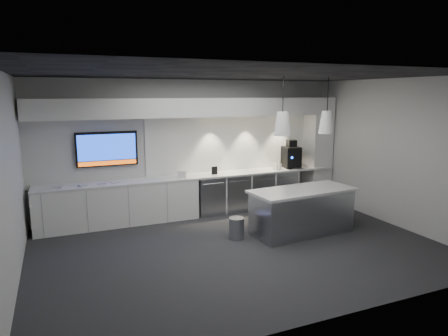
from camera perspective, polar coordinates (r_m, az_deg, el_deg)
name	(u,v)px	position (r m, az deg, el deg)	size (l,w,h in m)	color
floor	(239,248)	(7.23, 2.18, -11.28)	(7.00, 7.00, 0.00)	#29292B
ceiling	(240,74)	(6.72, 2.36, 13.21)	(7.00, 7.00, 0.00)	black
wall_back	(193,147)	(9.11, -4.45, 3.03)	(7.00, 7.00, 0.00)	silver
wall_front	(333,200)	(4.73, 15.31, -4.36)	(7.00, 7.00, 0.00)	silver
wall_left	(9,182)	(6.22, -28.39, -1.74)	(7.00, 7.00, 0.00)	silver
wall_right	(395,153)	(8.87, 23.20, 2.00)	(7.00, 7.00, 0.00)	silver
back_counter	(198,176)	(8.91, -3.72, -1.18)	(6.80, 0.65, 0.04)	silver
left_base_cabinets	(119,204)	(8.62, -14.78, -4.99)	(3.30, 0.63, 0.86)	white
fridge_unit_a	(209,195)	(9.10, -2.20, -3.86)	(0.60, 0.61, 0.85)	gray
fridge_unit_b	(234,192)	(9.33, 1.43, -3.49)	(0.60, 0.61, 0.85)	gray
fridge_unit_c	(258,190)	(9.60, 4.86, -3.12)	(0.60, 0.61, 0.85)	gray
fridge_unit_d	(281,187)	(9.90, 8.09, -2.77)	(0.60, 0.61, 0.85)	gray
backsplash	(241,142)	(9.53, 2.45, 3.68)	(4.60, 0.03, 1.30)	white
soffit	(197,107)	(8.75, -3.90, 8.64)	(6.90, 0.60, 0.40)	white
column	(317,150)	(10.35, 13.19, 2.56)	(0.55, 0.55, 2.60)	white
wall_tv	(107,149)	(8.64, -16.38, 2.62)	(1.25, 0.07, 0.72)	black
island	(302,211)	(7.97, 11.06, -6.02)	(2.13, 1.04, 0.87)	gray
bin	(236,228)	(7.59, 1.79, -8.57)	(0.29, 0.29, 0.40)	gray
coffee_machine	(291,156)	(9.93, 9.58, 1.67)	(0.43, 0.58, 0.68)	black
sign_black	(214,170)	(8.97, -1.37, -0.36)	(0.14, 0.02, 0.18)	black
sign_white	(182,175)	(8.67, -6.03, -0.94)	(0.18, 0.02, 0.14)	silver
cup_cluster	(277,167)	(9.63, 7.63, 0.20)	(0.17, 0.17, 0.15)	white
tray_a	(58,187)	(8.37, -22.63, -2.52)	(0.16, 0.16, 0.03)	#B3B3B3
tray_b	(83,185)	(8.35, -19.49, -2.34)	(0.16, 0.16, 0.03)	#B3B3B3
tray_c	(102,183)	(8.43, -17.06, -2.08)	(0.16, 0.16, 0.03)	#B3B3B3
tray_d	(115,182)	(8.46, -15.29, -1.95)	(0.16, 0.16, 0.03)	#B3B3B3
pendant_left	(282,124)	(7.40, 8.35, 6.30)	(0.30, 0.30, 1.13)	white
pendant_right	(327,122)	(7.95, 14.46, 6.36)	(0.30, 0.30, 1.13)	white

